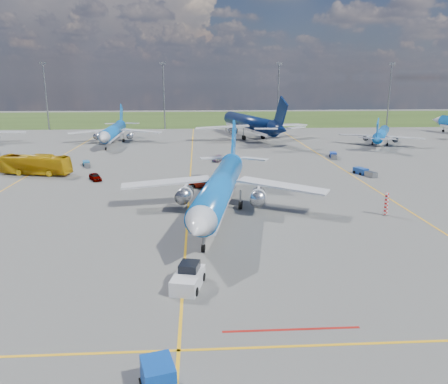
{
  "coord_description": "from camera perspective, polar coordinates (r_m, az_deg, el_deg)",
  "views": [
    {
      "loc": [
        1.48,
        -45.45,
        17.54
      ],
      "look_at": [
        4.59,
        6.01,
        4.0
      ],
      "focal_mm": 35.0,
      "sensor_mm": 36.0,
      "label": 1
    }
  ],
  "objects": [
    {
      "name": "bg_jet_nnw",
      "position": [
        124.8,
        -14.16,
        6.19
      ],
      "size": [
        28.1,
        36.61,
        9.49
      ],
      "primitive_type": null,
      "rotation": [
        0.0,
        0.0,
        0.01
      ],
      "color": "blue",
      "rests_on": "ground"
    },
    {
      "name": "apron_bus",
      "position": [
        88.51,
        -23.44,
        3.3
      ],
      "size": [
        13.77,
        6.15,
        3.73
      ],
      "primitive_type": "imported",
      "rotation": [
        0.0,
        0.0,
        1.34
      ],
      "color": "#D39E0C",
      "rests_on": "ground"
    },
    {
      "name": "taxiway_lines",
      "position": [
        75.24,
        -4.36,
        1.2
      ],
      "size": [
        60.25,
        160.0,
        0.02
      ],
      "color": "yellow",
      "rests_on": "ground"
    },
    {
      "name": "pushback_tug",
      "position": [
        38.5,
        -4.69,
        -11.1
      ],
      "size": [
        3.09,
        6.02,
        2.0
      ],
      "rotation": [
        0.0,
        0.0,
        -0.23
      ],
      "color": "silver",
      "rests_on": "ground"
    },
    {
      "name": "floodlight_masts",
      "position": [
        155.76,
        -0.32,
        12.88
      ],
      "size": [
        202.2,
        0.5,
        22.7
      ],
      "color": "slate",
      "rests_on": "ground"
    },
    {
      "name": "service_car_b",
      "position": [
        71.67,
        -2.56,
        1.11
      ],
      "size": [
        5.45,
        3.32,
        1.41
      ],
      "primitive_type": "imported",
      "rotation": [
        0.0,
        0.0,
        1.37
      ],
      "color": "#999999",
      "rests_on": "ground"
    },
    {
      "name": "service_car_c",
      "position": [
        94.64,
        -0.86,
        4.4
      ],
      "size": [
        2.82,
        4.38,
        1.18
      ],
      "primitive_type": "imported",
      "rotation": [
        0.0,
        0.0,
        -0.31
      ],
      "color": "#999999",
      "rests_on": "ground"
    },
    {
      "name": "baggage_tug_w",
      "position": [
        85.12,
        17.84,
        2.48
      ],
      "size": [
        3.16,
        5.35,
        1.17
      ],
      "rotation": [
        0.0,
        0.0,
        0.37
      ],
      "color": "navy",
      "rests_on": "ground"
    },
    {
      "name": "warning_post",
      "position": [
        60.95,
        20.41,
        -1.49
      ],
      "size": [
        0.5,
        0.5,
        3.0
      ],
      "primitive_type": "cylinder",
      "color": "red",
      "rests_on": "ground"
    },
    {
      "name": "bg_jet_ne",
      "position": [
        126.5,
        19.74,
        5.88
      ],
      "size": [
        34.42,
        37.51,
        7.93
      ],
      "primitive_type": null,
      "rotation": [
        0.0,
        0.0,
        2.66
      ],
      "color": "blue",
      "rests_on": "ground"
    },
    {
      "name": "bg_jet_n",
      "position": [
        132.2,
        3.32,
        7.07
      ],
      "size": [
        48.43,
        56.59,
        12.74
      ],
      "primitive_type": null,
      "rotation": [
        0.0,
        0.0,
        3.4
      ],
      "color": "#07173E",
      "rests_on": "ground"
    },
    {
      "name": "baggage_tug_c",
      "position": [
        93.54,
        -17.51,
        3.5
      ],
      "size": [
        2.43,
        4.4,
        0.96
      ],
      "rotation": [
        0.0,
        0.0,
        0.33
      ],
      "color": "#1B66A3",
      "rests_on": "ground"
    },
    {
      "name": "baggage_tug_e",
      "position": [
        101.65,
        14.11,
        4.63
      ],
      "size": [
        2.41,
        5.14,
        1.12
      ],
      "rotation": [
        0.0,
        0.0,
        -0.23
      ],
      "color": "#1B3DA5",
      "rests_on": "ground"
    },
    {
      "name": "uld_container",
      "position": [
        27.54,
        -8.6,
        -22.68
      ],
      "size": [
        2.29,
        2.6,
        1.77
      ],
      "primitive_type": "cube",
      "rotation": [
        0.0,
        0.0,
        0.27
      ],
      "color": "#0B3EA4",
      "rests_on": "ground"
    },
    {
      "name": "main_airliner",
      "position": [
        58.14,
        -0.49,
        -2.84
      ],
      "size": [
        37.32,
        44.95,
        10.49
      ],
      "primitive_type": null,
      "rotation": [
        0.0,
        0.0,
        -0.18
      ],
      "color": "blue",
      "rests_on": "ground"
    },
    {
      "name": "ground",
      "position": [
        48.74,
        -5.0,
        -6.43
      ],
      "size": [
        400.0,
        400.0,
        0.0
      ],
      "primitive_type": "plane",
      "color": "#525250",
      "rests_on": "ground"
    },
    {
      "name": "service_car_a",
      "position": [
        80.09,
        -16.47,
        1.93
      ],
      "size": [
        3.15,
        4.09,
        1.3
      ],
      "primitive_type": "imported",
      "rotation": [
        0.0,
        0.0,
        0.49
      ],
      "color": "#999999",
      "rests_on": "ground"
    },
    {
      "name": "grass_strip",
      "position": [
        196.24,
        -3.93,
        9.55
      ],
      "size": [
        400.0,
        80.0,
        0.01
      ],
      "primitive_type": "cube",
      "color": "#2D4719",
      "rests_on": "ground"
    }
  ]
}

